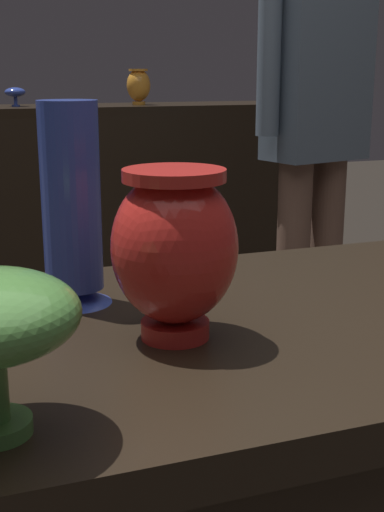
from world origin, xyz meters
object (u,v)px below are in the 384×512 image
(vase_tall_behind, at_px, (72,209))
(shelf_vase_center, at_px, (15,93))
(vase_centerpiece, at_px, (175,247))
(shelf_vase_right, at_px, (139,85))
(visitor_near_right, at_px, (316,105))

(vase_tall_behind, height_order, shelf_vase_center, vase_tall_behind)
(vase_centerpiece, distance_m, shelf_vase_center, 2.23)
(vase_centerpiece, bearing_deg, vase_tall_behind, 117.09)
(shelf_vase_right, distance_m, visitor_near_right, 1.05)
(vase_centerpiece, xyz_separation_m, visitor_near_right, (0.88, 1.20, 0.11))
(vase_centerpiece, distance_m, shelf_vase_right, 2.28)
(shelf_vase_right, height_order, shelf_vase_center, shelf_vase_right)
(vase_centerpiece, height_order, shelf_vase_center, shelf_vase_center)
(visitor_near_right, bearing_deg, vase_tall_behind, 32.46)
(shelf_vase_center, bearing_deg, vase_centerpiece, -91.54)
(vase_centerpiece, xyz_separation_m, shelf_vase_center, (0.06, 2.23, 0.13))
(vase_tall_behind, xyz_separation_m, shelf_vase_right, (0.67, 2.02, 0.13))
(vase_tall_behind, xyz_separation_m, shelf_vase_center, (0.15, 2.04, 0.11))
(vase_tall_behind, xyz_separation_m, visitor_near_right, (0.97, 1.02, 0.09))
(vase_centerpiece, distance_m, vase_tall_behind, 0.21)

